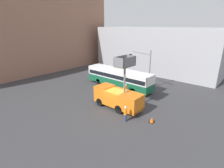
% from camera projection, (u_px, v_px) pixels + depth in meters
% --- Properties ---
extents(ground_plane, '(120.00, 120.00, 0.00)m').
position_uv_depth(ground_plane, '(113.00, 109.00, 22.64)').
color(ground_plane, '#38383A').
extents(building_backdrop_far, '(44.00, 10.00, 20.69)m').
position_uv_depth(building_backdrop_far, '(14.00, 25.00, 36.01)').
color(building_backdrop_far, '#936651').
rests_on(building_backdrop_far, ground_plane).
extents(building_backdrop_side, '(10.00, 28.00, 9.79)m').
position_uv_depth(building_backdrop_side, '(156.00, 50.00, 40.36)').
color(building_backdrop_side, '#9E9EA3').
rests_on(building_backdrop_side, ground_plane).
extents(utility_truck, '(2.39, 6.52, 6.90)m').
position_uv_depth(utility_truck, '(118.00, 97.00, 22.31)').
color(utility_truck, orange).
rests_on(utility_truck, ground_plane).
extents(city_bus, '(2.61, 12.36, 3.13)m').
position_uv_depth(city_bus, '(119.00, 77.00, 29.95)').
color(city_bus, '#145638').
rests_on(city_bus, ground_plane).
extents(traffic_light_pole, '(4.03, 3.78, 6.53)m').
position_uv_depth(traffic_light_pole, '(143.00, 64.00, 27.57)').
color(traffic_light_pole, slate).
rests_on(traffic_light_pole, ground_plane).
extents(road_worker_near_truck, '(0.38, 0.38, 1.87)m').
position_uv_depth(road_worker_near_truck, '(125.00, 114.00, 19.41)').
color(road_worker_near_truck, navy).
rests_on(road_worker_near_truck, ground_plane).
extents(road_worker_directing, '(0.38, 0.38, 1.85)m').
position_uv_depth(road_worker_directing, '(126.00, 90.00, 26.73)').
color(road_worker_directing, navy).
rests_on(road_worker_directing, ground_plane).
extents(traffic_cone_near_truck, '(0.56, 0.56, 0.64)m').
position_uv_depth(traffic_cone_near_truck, '(152.00, 120.00, 19.38)').
color(traffic_cone_near_truck, black).
rests_on(traffic_cone_near_truck, ground_plane).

